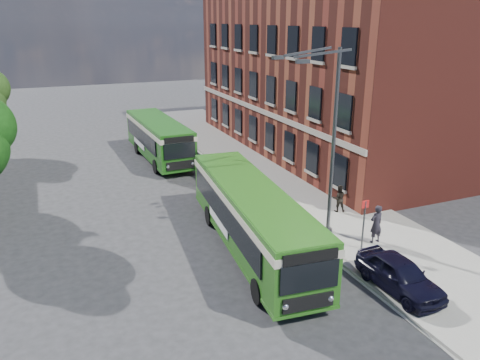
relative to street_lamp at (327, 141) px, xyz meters
name	(u,v)px	position (x,y,z in m)	size (l,w,h in m)	color
ground	(216,235)	(-4.84, 2.00, -4.79)	(120.00, 120.00, 0.00)	#2B2B2E
pavement	(271,171)	(2.16, 10.00, -4.72)	(6.00, 48.00, 0.15)	gray
kerb_line	(230,177)	(-0.89, 10.00, -4.79)	(0.12, 48.00, 0.01)	beige
brick_office	(330,62)	(9.16, 14.00, 2.18)	(12.10, 26.00, 14.20)	maroon
street_lamp	(327,141)	(0.00, 0.00, 0.00)	(2.96, 2.38, 9.00)	#3C3F42
bus_stop_sign	(364,222)	(0.76, -2.20, -3.28)	(0.35, 0.08, 2.52)	#3C3F42
bus_front	(251,213)	(-3.81, 0.01, -2.96)	(3.65, 12.43, 3.02)	#276218
bus_rear	(159,136)	(-4.24, 16.17, -2.96)	(2.96, 10.47, 3.02)	#1E5C16
parked_car	(399,274)	(-0.04, -5.59, -3.97)	(1.59, 3.95, 1.35)	black
pedestrian_a	(376,224)	(1.74, -1.89, -3.71)	(0.68, 0.45, 1.86)	black
pedestrian_b	(339,198)	(2.29, 1.96, -3.88)	(0.74, 0.57, 1.51)	black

